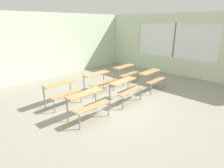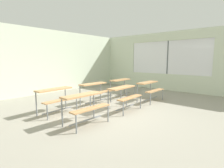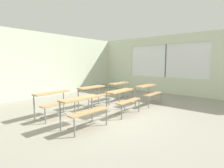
{
  "view_description": "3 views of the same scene",
  "coord_description": "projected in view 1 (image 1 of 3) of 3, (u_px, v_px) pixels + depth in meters",
  "views": [
    {
      "loc": [
        -3.9,
        -3.7,
        2.59
      ],
      "look_at": [
        0.55,
        0.57,
        0.48
      ],
      "focal_mm": 29.26,
      "sensor_mm": 36.0,
      "label": 1
    },
    {
      "loc": [
        -3.8,
        -3.3,
        1.6
      ],
      "look_at": [
        0.8,
        0.68,
        0.74
      ],
      "focal_mm": 28.0,
      "sensor_mm": 36.0,
      "label": 2
    },
    {
      "loc": [
        -3.8,
        -3.3,
        1.6
      ],
      "look_at": [
        1.03,
        0.81,
        0.83
      ],
      "focal_mm": 28.0,
      "sensor_mm": 36.0,
      "label": 3
    }
  ],
  "objects": [
    {
      "name": "ground",
      "position": [
        113.0,
        106.0,
        5.93
      ],
      "size": [
        10.0,
        9.0,
        0.05
      ],
      "primitive_type": "cube",
      "color": "gray"
    },
    {
      "name": "wall_back",
      "position": [
        42.0,
        47.0,
        8.38
      ],
      "size": [
        10.0,
        0.12,
        3.0
      ],
      "primitive_type": "cube",
      "color": "beige",
      "rests_on": "ground"
    },
    {
      "name": "wall_right",
      "position": [
        186.0,
        47.0,
        8.79
      ],
      "size": [
        0.12,
        9.0,
        3.0
      ],
      "color": "beige",
      "rests_on": "ground"
    },
    {
      "name": "desk_bench_r0c0",
      "position": [
        88.0,
        100.0,
        4.98
      ],
      "size": [
        1.11,
        0.62,
        0.74
      ],
      "rotation": [
        0.0,
        0.0,
        -0.02
      ],
      "color": "tan",
      "rests_on": "ground"
    },
    {
      "name": "desk_bench_r0c1",
      "position": [
        125.0,
        86.0,
        6.05
      ],
      "size": [
        1.13,
        0.64,
        0.74
      ],
      "rotation": [
        0.0,
        0.0,
        0.05
      ],
      "color": "tan",
      "rests_on": "ground"
    },
    {
      "name": "desk_bench_r0c2",
      "position": [
        152.0,
        76.0,
        7.16
      ],
      "size": [
        1.1,
        0.59,
        0.74
      ],
      "rotation": [
        0.0,
        0.0,
        -0.0
      ],
      "color": "tan",
      "rests_on": "ground"
    },
    {
      "name": "desk_bench_r1c0",
      "position": [
        62.0,
        88.0,
        5.83
      ],
      "size": [
        1.12,
        0.64,
        0.74
      ],
      "rotation": [
        0.0,
        0.0,
        0.04
      ],
      "color": "tan",
      "rests_on": "ground"
    },
    {
      "name": "desk_bench_r1c1",
      "position": [
        98.0,
        78.0,
        6.9
      ],
      "size": [
        1.11,
        0.61,
        0.74
      ],
      "rotation": [
        0.0,
        0.0,
        -0.02
      ],
      "color": "tan",
      "rests_on": "ground"
    },
    {
      "name": "desk_bench_r1c2",
      "position": [
        126.0,
        70.0,
        8.03
      ],
      "size": [
        1.11,
        0.61,
        0.74
      ],
      "rotation": [
        0.0,
        0.0,
        0.02
      ],
      "color": "tan",
      "rests_on": "ground"
    }
  ]
}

